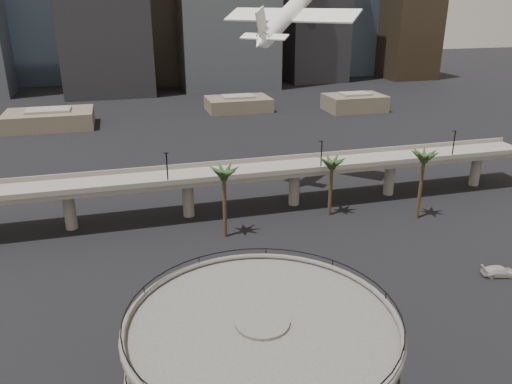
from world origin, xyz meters
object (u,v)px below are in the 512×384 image
object	(u,v)px
car_a	(350,314)
car_c	(500,271)
airborne_jet	(291,11)
car_b	(379,307)
overpass	(242,176)

from	to	relation	value
car_a	car_c	distance (m)	27.64
car_a	car_c	xyz separation A→B (m)	(27.32, 4.16, -0.02)
airborne_jet	car_a	size ratio (longest dim) A/B	5.58
airborne_jet	car_b	xyz separation A→B (m)	(-5.82, -55.85, -36.97)
airborne_jet	car_a	world-z (taller)	airborne_jet
overpass	car_a	bearing A→B (deg)	-83.18
car_a	car_b	size ratio (longest dim) A/B	1.13
overpass	car_a	xyz separation A→B (m)	(4.79, -40.01, -6.53)
car_a	airborne_jet	bearing A→B (deg)	-9.37
overpass	car_c	xyz separation A→B (m)	(32.11, -35.86, -6.56)
airborne_jet	car_a	distance (m)	68.24
car_b	car_c	xyz separation A→B (m)	(22.71, 3.53, 0.09)
overpass	car_b	bearing A→B (deg)	-76.58
airborne_jet	car_b	distance (m)	67.23
overpass	car_a	world-z (taller)	overpass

